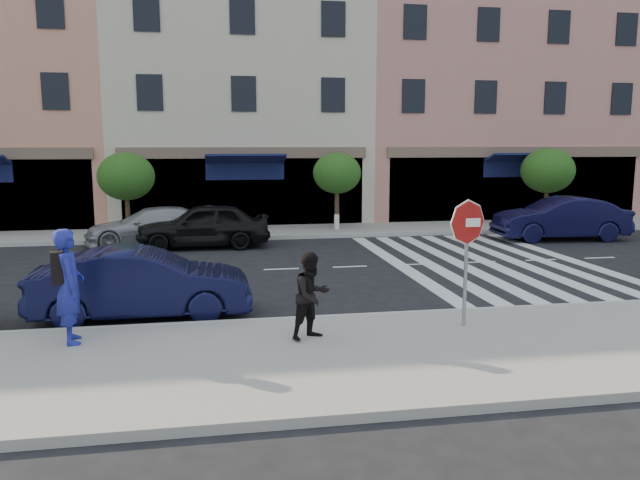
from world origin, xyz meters
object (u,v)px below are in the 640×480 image
at_px(stop_sign, 467,234).
at_px(car_near_mid, 142,283).
at_px(car_far_mid, 203,225).
at_px(car_far_right, 560,219).
at_px(walker, 312,296).
at_px(car_far_left, 152,226).
at_px(photographer, 70,286).

distance_m(stop_sign, car_near_mid, 6.55).
xyz_separation_m(car_near_mid, car_far_mid, (1.16, 8.60, 0.04)).
xyz_separation_m(car_far_mid, car_far_right, (12.97, -0.56, 0.03)).
distance_m(walker, car_far_right, 15.17).
relative_size(stop_sign, car_far_left, 0.53).
relative_size(walker, car_far_mid, 0.34).
bearing_deg(car_far_right, car_far_left, -91.10).
relative_size(walker, car_far_left, 0.34).
relative_size(walker, car_far_right, 0.32).
relative_size(car_far_mid, car_far_right, 0.93).
height_order(photographer, car_far_right, photographer).
height_order(stop_sign, car_far_left, stop_sign).
bearing_deg(car_near_mid, car_far_left, 3.24).
xyz_separation_m(stop_sign, car_far_mid, (-4.91, 10.77, -1.13)).
bearing_deg(photographer, car_far_right, -69.50).
bearing_deg(photographer, walker, -109.80).
bearing_deg(walker, car_far_left, 77.13).
bearing_deg(walker, car_far_mid, 69.75).
bearing_deg(car_far_mid, car_far_left, -118.00).
bearing_deg(car_near_mid, photographer, 151.58).
distance_m(car_near_mid, car_far_mid, 8.68).
bearing_deg(walker, stop_sign, -26.02).
distance_m(photographer, car_far_right, 18.10).
xyz_separation_m(car_far_left, car_far_mid, (1.80, -0.94, 0.11)).
distance_m(photographer, car_near_mid, 2.18).
height_order(car_near_mid, car_far_right, car_far_right).
height_order(walker, car_far_mid, walker).
distance_m(car_far_left, car_far_right, 14.85).
xyz_separation_m(walker, car_far_right, (11.01, 10.44, -0.13)).
xyz_separation_m(car_far_left, car_far_right, (14.77, -1.50, 0.14)).
bearing_deg(photographer, car_far_mid, -24.41).
xyz_separation_m(photographer, car_far_left, (0.35, 11.44, -0.49)).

